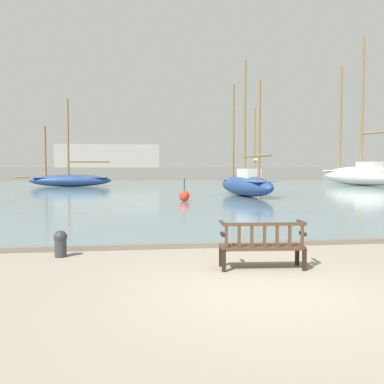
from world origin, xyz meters
The scene contains 11 objects.
ground_plane centered at (0.00, 0.00, 0.00)m, with size 160.00×160.00×0.00m, color gray.
harbor_water centered at (0.00, 44.00, 0.04)m, with size 100.00×80.00×0.08m, color slate.
quay_edge_kerb centered at (0.00, 3.85, 0.06)m, with size 40.00×0.30×0.12m, color #675F54.
park_bench centered at (0.39, 1.48, 0.47)m, with size 1.64×0.64×0.92m.
sailboat_mid_port centered at (21.75, 35.49, 1.33)m, with size 5.92×11.24×15.44m.
sailboat_distant_harbor centered at (-8.20, 36.88, 0.79)m, with size 9.19×2.31×8.55m.
sailboat_outer_port centered at (9.90, 34.90, 0.69)m, with size 2.57×6.95×7.77m.
sailboat_nearest_port centered at (5.24, 20.87, 0.94)m, with size 2.73×7.76×8.90m.
mooring_bollard centered at (-3.64, 3.15, 0.32)m, with size 0.29×0.29×0.58m.
channel_buoy centered at (0.75, 17.19, 0.38)m, with size 0.58×0.58×1.28m.
far_breakwater centered at (-1.60, 56.16, 1.71)m, with size 52.53×2.40×5.25m.
Camera 1 is at (-2.05, -6.38, 1.95)m, focal length 40.00 mm.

